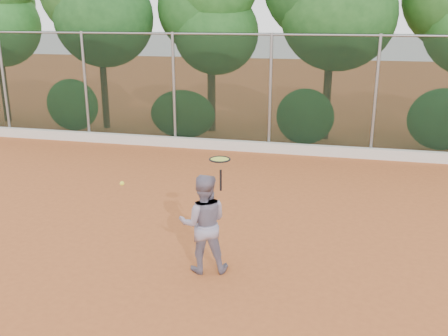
# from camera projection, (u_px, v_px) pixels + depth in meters

# --- Properties ---
(ground) EXTENTS (80.00, 80.00, 0.00)m
(ground) POSITION_uv_depth(u_px,v_px,m) (211.00, 252.00, 8.78)
(ground) COLOR #AE5729
(ground) RESTS_ON ground
(concrete_curb) EXTENTS (24.00, 0.20, 0.30)m
(concrete_curb) POSITION_uv_depth(u_px,v_px,m) (268.00, 147.00, 15.08)
(concrete_curb) COLOR silver
(concrete_curb) RESTS_ON ground
(tennis_player) EXTENTS (0.93, 0.81, 1.64)m
(tennis_player) POSITION_uv_depth(u_px,v_px,m) (204.00, 223.00, 7.95)
(tennis_player) COLOR gray
(tennis_player) RESTS_ON ground
(chainlink_fence) EXTENTS (24.09, 0.09, 3.50)m
(chainlink_fence) POSITION_uv_depth(u_px,v_px,m) (270.00, 90.00, 14.74)
(chainlink_fence) COLOR black
(chainlink_fence) RESTS_ON ground
(foliage_backdrop) EXTENTS (23.70, 3.63, 7.55)m
(foliage_backdrop) POSITION_uv_depth(u_px,v_px,m) (264.00, 1.00, 15.95)
(foliage_backdrop) COLOR #402518
(foliage_backdrop) RESTS_ON ground
(tennis_racket) EXTENTS (0.42, 0.42, 0.53)m
(tennis_racket) POSITION_uv_depth(u_px,v_px,m) (220.00, 162.00, 7.48)
(tennis_racket) COLOR black
(tennis_racket) RESTS_ON ground
(tennis_ball_in_flight) EXTENTS (0.07, 0.07, 0.07)m
(tennis_ball_in_flight) POSITION_uv_depth(u_px,v_px,m) (122.00, 183.00, 7.74)
(tennis_ball_in_flight) COLOR #F1F337
(tennis_ball_in_flight) RESTS_ON ground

